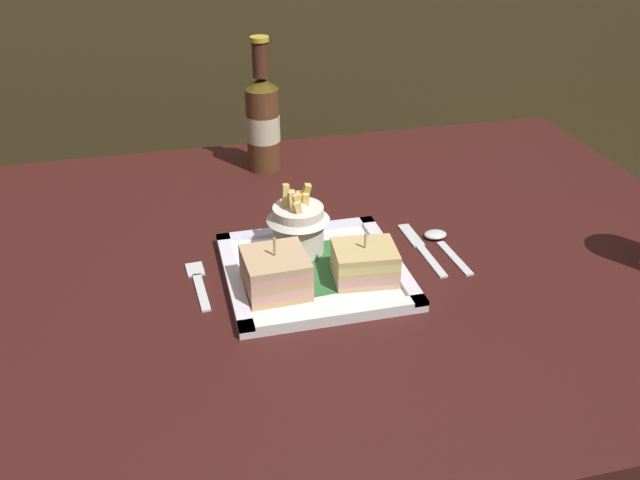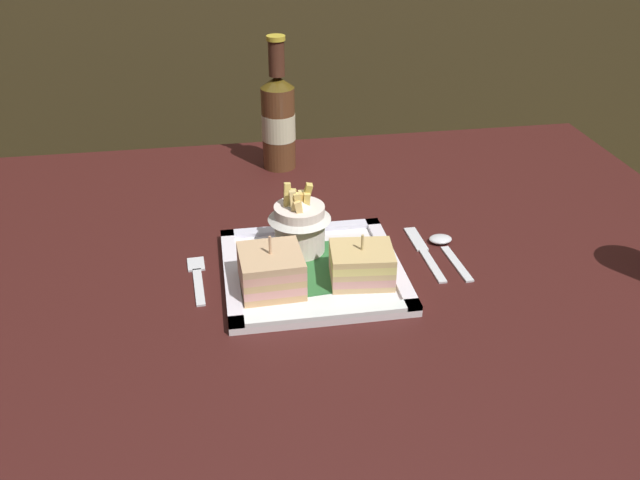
# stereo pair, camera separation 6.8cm
# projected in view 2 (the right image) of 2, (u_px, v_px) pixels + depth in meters

# --- Properties ---
(dining_table) EXTENTS (1.24, 0.93, 0.73)m
(dining_table) POSITION_uv_depth(u_px,v_px,m) (327.00, 303.00, 1.07)
(dining_table) COLOR #3B1613
(dining_table) RESTS_ON ground_plane
(square_plate) EXTENTS (0.25, 0.25, 0.02)m
(square_plate) POSITION_uv_depth(u_px,v_px,m) (312.00, 271.00, 0.97)
(square_plate) COLOR white
(square_plate) RESTS_ON dining_table
(sandwich_half_left) EXTENTS (0.09, 0.09, 0.08)m
(sandwich_half_left) POSITION_uv_depth(u_px,v_px,m) (271.00, 271.00, 0.91)
(sandwich_half_left) COLOR tan
(sandwich_half_left) RESTS_ON square_plate
(sandwich_half_right) EXTENTS (0.09, 0.08, 0.07)m
(sandwich_half_right) POSITION_uv_depth(u_px,v_px,m) (362.00, 265.00, 0.93)
(sandwich_half_right) COLOR #D7B17A
(sandwich_half_right) RESTS_ON square_plate
(fries_cup) EXTENTS (0.09, 0.09, 0.11)m
(fries_cup) POSITION_uv_depth(u_px,v_px,m) (300.00, 221.00, 0.98)
(fries_cup) COLOR silver
(fries_cup) RESTS_ON square_plate
(beer_bottle) EXTENTS (0.06, 0.06, 0.24)m
(beer_bottle) POSITION_uv_depth(u_px,v_px,m) (278.00, 119.00, 1.26)
(beer_bottle) COLOR brown
(beer_bottle) RESTS_ON dining_table
(fork) EXTENTS (0.03, 0.13, 0.00)m
(fork) POSITION_uv_depth(u_px,v_px,m) (198.00, 276.00, 0.97)
(fork) COLOR silver
(fork) RESTS_ON dining_table
(knife) EXTENTS (0.02, 0.16, 0.00)m
(knife) POSITION_uv_depth(u_px,v_px,m) (423.00, 251.00, 1.03)
(knife) COLOR silver
(knife) RESTS_ON dining_table
(spoon) EXTENTS (0.03, 0.13, 0.01)m
(spoon) POSITION_uv_depth(u_px,v_px,m) (445.00, 245.00, 1.04)
(spoon) COLOR silver
(spoon) RESTS_ON dining_table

